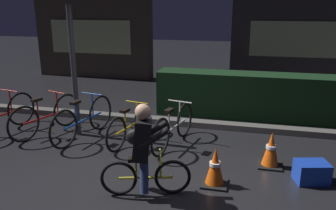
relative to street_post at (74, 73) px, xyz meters
The scene contains 14 objects.
ground_plane 2.43m from the street_post, 34.66° to the right, with size 40.00×40.00×0.00m, color black.
sidewalk_curb 2.31m from the street_post, 29.94° to the left, with size 12.00×0.24×0.12m, color #56544F.
hedge_row 4.08m from the street_post, 28.25° to the left, with size 4.80×0.70×0.99m, color black.
storefront_left 5.82m from the street_post, 111.93° to the left, with size 4.07×0.54×4.66m.
storefront_right 7.54m from the street_post, 53.17° to the left, with size 4.00×0.54×4.14m.
street_post is the anchor object (origin of this frame).
parked_bike_left_mid 1.06m from the street_post, behind, with size 0.59×1.63×0.78m.
parked_bike_center_left 0.88m from the street_post, 36.54° to the right, with size 0.49×1.73×0.81m.
parked_bike_center_right 1.43m from the street_post, ahead, with size 0.46×1.51×0.70m.
parked_bike_right_mid 2.10m from the street_post, ahead, with size 0.49×1.62×0.76m.
traffic_cone_near 3.21m from the street_post, 25.10° to the right, with size 0.36×0.36×0.55m.
traffic_cone_far 3.71m from the street_post, ahead, with size 0.36×0.36×0.56m.
blue_crate 4.32m from the street_post, 12.40° to the right, with size 0.44×0.32×0.30m, color #193DB7.
cyclist 2.64m from the street_post, 42.81° to the right, with size 1.15×0.50×1.25m.
Camera 1 is at (1.41, -4.35, 2.40)m, focal length 36.11 mm.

